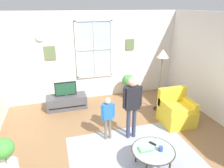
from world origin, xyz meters
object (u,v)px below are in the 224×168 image
person_black_shirt (132,101)px  cup (161,149)px  potted_plant_corner (5,157)px  remote_near_books (153,144)px  potted_plant_by_window (128,84)px  television (66,89)px  coffee_table (153,151)px  book_stack (145,149)px  person_blue_shirt (108,114)px  tv_stand (67,102)px  floor_lamp (162,60)px  armchair (176,111)px

person_black_shirt → cup: bearing=-82.1°
cup → potted_plant_corner: (-2.64, 0.63, -0.07)m
remote_near_books → potted_plant_by_window: (0.59, 2.88, 0.05)m
television → coffee_table: 3.15m
book_stack → potted_plant_by_window: potted_plant_by_window is taller
cup → potted_plant_corner: size_ratio=0.11×
television → coffee_table: size_ratio=0.76×
remote_near_books → person_blue_shirt: bearing=123.4°
tv_stand → person_black_shirt: 2.36m
person_black_shirt → floor_lamp: (1.25, 1.03, 0.57)m
armchair → person_black_shirt: (-1.33, -0.26, 0.58)m
person_black_shirt → floor_lamp: size_ratio=0.82×
cup → television: bearing=116.3°
tv_stand → television: 0.42m
television → armchair: armchair is taller
tv_stand → armchair: bearing=-31.2°
cup → tv_stand: bearing=116.3°
cup → floor_lamp: (1.10, 2.09, 1.02)m
potted_plant_by_window → remote_near_books: bearing=-101.5°
tv_stand → potted_plant_by_window: potted_plant_by_window is taller
potted_plant_corner → person_blue_shirt: bearing=14.5°
armchair → potted_plant_corner: armchair is taller
remote_near_books → person_black_shirt: bearing=96.4°
tv_stand → remote_near_books: (1.39, -2.70, 0.23)m
cup → potted_plant_corner: 2.72m
television → person_black_shirt: size_ratio=0.41×
armchair → potted_plant_by_window: (-0.64, 1.77, 0.15)m
cup → potted_plant_corner: bearing=166.5°
potted_plant_by_window → armchair: bearing=-70.0°
book_stack → person_blue_shirt: person_blue_shirt is taller
television → coffee_table: (1.32, -2.85, -0.22)m
television → potted_plant_by_window: 1.99m
remote_near_books → floor_lamp: bearing=58.6°
television → floor_lamp: (2.54, -0.82, 0.87)m
potted_plant_by_window → potted_plant_corner: (-3.18, -2.46, -0.09)m
armchair → person_blue_shirt: bearing=-174.4°
tv_stand → coffee_table: bearing=-65.1°
person_black_shirt → person_blue_shirt: (-0.52, 0.08, -0.27)m
television → person_blue_shirt: size_ratio=0.59×
armchair → person_black_shirt: 1.47m
coffee_table → potted_plant_corner: bearing=167.2°
person_blue_shirt → potted_plant_corner: size_ratio=1.37×
book_stack → tv_stand: bearing=113.0°
remote_near_books → armchair: bearing=42.2°
book_stack → remote_near_books: book_stack is taller
book_stack → floor_lamp: bearing=55.8°
coffee_table → cup: cup is taller
book_stack → potted_plant_by_window: (0.79, 2.98, 0.04)m
armchair → television: bearing=148.9°
book_stack → person_black_shirt: size_ratio=0.18×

